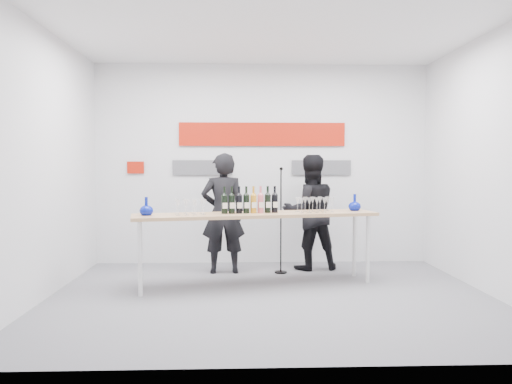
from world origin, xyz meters
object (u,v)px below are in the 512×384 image
at_px(tasting_table, 256,219).
at_px(mic_stand, 281,241).
at_px(presenter_right, 310,212).
at_px(presenter_left, 223,213).

bearing_deg(tasting_table, mic_stand, 51.48).
bearing_deg(presenter_right, mic_stand, 20.72).
height_order(tasting_table, presenter_right, presenter_right).
relative_size(tasting_table, mic_stand, 2.09).
relative_size(presenter_right, mic_stand, 1.12).
distance_m(presenter_left, mic_stand, 0.88).
xyz_separation_m(tasting_table, mic_stand, (0.36, 0.71, -0.38)).
distance_m(tasting_table, presenter_right, 1.24).
height_order(tasting_table, presenter_left, presenter_left).
xyz_separation_m(presenter_left, presenter_right, (1.23, 0.20, -0.01)).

